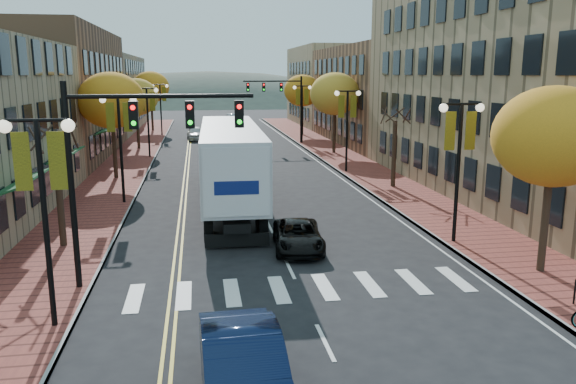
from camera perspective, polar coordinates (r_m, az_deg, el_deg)
name	(u,v)px	position (r m, az deg, el deg)	size (l,w,h in m)	color
ground	(311,312)	(17.71, 2.31, -12.12)	(200.00, 200.00, 0.00)	black
sidewalk_left	(130,160)	(49.21, -15.73, 3.12)	(4.00, 85.00, 0.15)	brown
sidewalk_right	(338,156)	(50.38, 5.08, 3.71)	(4.00, 85.00, 0.15)	brown
building_left_mid	(36,94)	(53.67, -24.26, 9.04)	(12.00, 24.00, 11.00)	brown
building_left_far	(90,93)	(78.11, -19.50, 9.42)	(12.00, 26.00, 9.50)	#9E8966
building_right_near	(558,69)	(38.56, 25.75, 11.18)	(15.00, 28.00, 15.00)	#997F5B
building_right_mid	(404,95)	(61.84, 11.67, 9.61)	(15.00, 24.00, 10.00)	brown
building_right_far	(349,86)	(82.77, 6.25, 10.64)	(15.00, 20.00, 11.00)	#9E8966
tree_left_a	(60,196)	(25.03, -22.19, -0.42)	(0.28, 0.28, 4.20)	#382619
tree_left_b	(111,101)	(40.30, -17.51, 8.85)	(4.48, 4.48, 7.21)	#382619
tree_left_c	(136,97)	(56.19, -15.17, 9.29)	(4.16, 4.16, 6.69)	#382619
tree_left_d	(151,87)	(74.09, -13.77, 10.32)	(4.61, 4.61, 7.42)	#382619
tree_right_a	(553,137)	(21.75, 25.33, 5.08)	(4.16, 4.16, 6.69)	#382619
tree_right_b	(394,154)	(36.33, 10.72, 3.85)	(0.28, 0.28, 4.20)	#382619
tree_right_c	(335,94)	(51.36, 4.78, 9.89)	(4.48, 4.48, 7.21)	#382619
tree_right_d	(302,91)	(67.01, 1.47, 10.25)	(4.35, 4.35, 7.00)	#382619
lamp_left_a	(42,183)	(16.67, -23.73, 0.82)	(1.96, 0.36, 6.05)	black
lamp_left_b	(120,128)	(32.26, -16.73, 6.22)	(1.96, 0.36, 6.05)	black
lamp_left_c	(147,109)	(50.11, -14.09, 8.21)	(1.96, 0.36, 6.05)	black
lamp_left_d	(160,99)	(68.04, -12.83, 9.15)	(1.96, 0.36, 6.05)	black
lamp_right_a	(459,145)	(24.52, 17.03, 4.56)	(1.96, 0.36, 6.05)	black
lamp_right_b	(347,115)	(41.37, 6.04, 7.79)	(1.96, 0.36, 6.05)	black
lamp_right_c	(302,103)	(58.91, 1.45, 9.06)	(1.96, 0.36, 6.05)	black
traffic_mast_near	(130,145)	(19.11, -15.78, 4.59)	(6.10, 0.35, 7.00)	black
traffic_mast_far	(283,97)	(58.54, -0.52, 9.66)	(6.10, 0.34, 7.00)	black
semi_truck	(230,158)	(31.43, -5.96, 3.48)	(3.33, 18.15, 4.52)	black
navy_sedan	(243,371)	(12.93, -4.55, -17.67)	(1.77, 5.07, 1.67)	#0C1733
black_suv	(298,236)	(23.50, 1.03, -4.45)	(1.96, 4.26, 1.18)	black
car_far_white	(196,133)	(63.49, -9.38, 5.91)	(1.80, 4.48, 1.53)	silver
car_far_silver	(246,126)	(73.15, -4.34, 6.69)	(1.72, 4.24, 1.23)	#9E9FA5
car_far_oncoming	(232,118)	(84.59, -5.71, 7.45)	(1.55, 4.44, 1.46)	#A6A7AE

